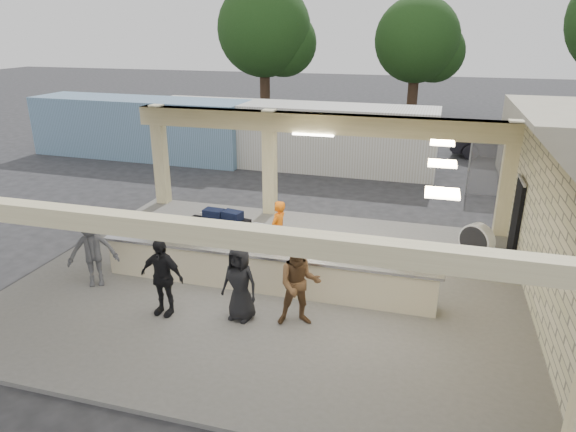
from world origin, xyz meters
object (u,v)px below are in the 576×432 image
(passenger_a, at_px, (299,284))
(luggage_cart, at_px, (218,231))
(car_white_a, at_px, (573,155))
(baggage_handler, at_px, (278,231))
(passenger_c, at_px, (92,251))
(container_blue, at_px, (141,128))
(container_white, at_px, (290,135))
(baggage_counter, at_px, (263,271))
(passenger_d, at_px, (240,283))
(drum_fan, at_px, (477,241))
(car_dark, at_px, (505,143))
(passenger_b, at_px, (162,277))

(passenger_a, bearing_deg, luggage_cart, 118.67)
(car_white_a, bearing_deg, baggage_handler, 165.42)
(luggage_cart, relative_size, passenger_c, 1.34)
(passenger_c, xyz_separation_m, container_blue, (-6.14, 12.51, 0.39))
(car_white_a, height_order, container_white, container_white)
(baggage_counter, height_order, passenger_a, passenger_a)
(luggage_cart, relative_size, passenger_d, 1.46)
(container_white, bearing_deg, car_white_a, 12.21)
(drum_fan, bearing_deg, passenger_a, -92.69)
(drum_fan, bearing_deg, container_white, 169.48)
(passenger_d, relative_size, car_dark, 0.35)
(drum_fan, bearing_deg, baggage_handler, -126.61)
(luggage_cart, xyz_separation_m, car_white_a, (11.38, 12.65, -0.09))
(passenger_c, bearing_deg, luggage_cart, 16.88)
(passenger_d, bearing_deg, baggage_counter, 97.14)
(drum_fan, relative_size, passenger_d, 0.62)
(baggage_handler, relative_size, car_dark, 0.34)
(passenger_b, bearing_deg, baggage_handler, 69.36)
(car_white_a, bearing_deg, passenger_a, 174.87)
(baggage_counter, bearing_deg, container_blue, 131.09)
(passenger_a, height_order, passenger_b, passenger_a)
(passenger_d, xyz_separation_m, container_white, (-2.57, 13.15, 0.47))
(baggage_handler, bearing_deg, passenger_d, 15.95)
(baggage_handler, height_order, container_blue, container_blue)
(luggage_cart, relative_size, car_white_a, 0.49)
(baggage_handler, height_order, passenger_c, passenger_c)
(passenger_c, relative_size, container_blue, 0.17)
(passenger_b, bearing_deg, passenger_d, 13.52)
(passenger_b, distance_m, passenger_c, 2.34)
(drum_fan, xyz_separation_m, car_dark, (2.00, 12.60, 0.15))
(drum_fan, bearing_deg, container_blue, -171.09)
(container_blue, bearing_deg, container_white, 3.33)
(luggage_cart, relative_size, container_white, 0.19)
(luggage_cart, height_order, passenger_d, passenger_d)
(baggage_handler, bearing_deg, passenger_c, -41.17)
(passenger_b, distance_m, container_white, 13.45)
(passenger_a, bearing_deg, passenger_c, 157.92)
(baggage_counter, xyz_separation_m, container_white, (-2.63, 11.80, 0.81))
(passenger_c, relative_size, passenger_d, 1.09)
(passenger_b, xyz_separation_m, passenger_c, (-2.23, 0.71, 0.04))
(baggage_handler, height_order, car_dark, baggage_handler)
(container_white, xyz_separation_m, container_blue, (-7.49, -0.19, 0.00))
(baggage_counter, relative_size, car_white_a, 1.64)
(passenger_a, distance_m, container_white, 13.57)
(luggage_cart, distance_m, container_white, 10.29)
(passenger_b, bearing_deg, luggage_cart, 95.85)
(passenger_b, relative_size, container_white, 0.14)
(drum_fan, relative_size, passenger_a, 0.55)
(passenger_c, bearing_deg, car_white_a, 16.48)
(passenger_b, distance_m, container_blue, 15.65)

